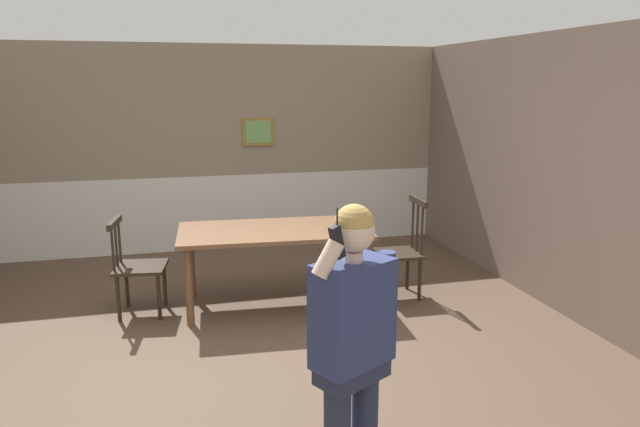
{
  "coord_description": "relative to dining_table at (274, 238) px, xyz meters",
  "views": [
    {
      "loc": [
        -0.54,
        -4.27,
        2.15
      ],
      "look_at": [
        0.34,
        -0.83,
        1.35
      ],
      "focal_mm": 32.83,
      "sensor_mm": 36.0,
      "label": 1
    }
  ],
  "objects": [
    {
      "name": "chair_by_doorway",
      "position": [
        -1.29,
        0.09,
        -0.21
      ],
      "size": [
        0.51,
        0.51,
        0.92
      ],
      "rotation": [
        0.0,
        0.0,
        4.57
      ],
      "color": "#2D2319",
      "rests_on": "ground_plane"
    },
    {
      "name": "room_back_partition",
      "position": [
        -0.39,
        2.23,
        0.58
      ],
      "size": [
        6.1,
        0.17,
        2.63
      ],
      "color": "gray",
      "rests_on": "ground_plane"
    },
    {
      "name": "dining_table",
      "position": [
        0.0,
        0.0,
        0.0
      ],
      "size": [
        1.88,
        1.05,
        0.77
      ],
      "rotation": [
        0.0,
        0.0,
        -0.07
      ],
      "color": "brown",
      "rests_on": "ground_plane"
    },
    {
      "name": "person_figure",
      "position": [
        -0.09,
        -2.81,
        0.22
      ],
      "size": [
        0.51,
        0.39,
        1.59
      ],
      "rotation": [
        0.0,
        0.0,
        3.63
      ],
      "color": "#282E49",
      "rests_on": "ground_plane"
    },
    {
      "name": "room_right_partition",
      "position": [
        2.65,
        -1.15,
        0.63
      ],
      "size": [
        0.13,
        6.73,
        2.63
      ],
      "color": "#756056",
      "rests_on": "ground_plane"
    },
    {
      "name": "ground_plane",
      "position": [
        -0.39,
        -1.14,
        -0.68
      ],
      "size": [
        7.4,
        7.4,
        0.0
      ],
      "primitive_type": "plane",
      "color": "brown"
    },
    {
      "name": "chair_near_window",
      "position": [
        1.3,
        -0.09,
        -0.2
      ],
      "size": [
        0.45,
        0.45,
        1.02
      ],
      "rotation": [
        0.0,
        0.0,
        1.53
      ],
      "color": "#2D2319",
      "rests_on": "ground_plane"
    }
  ]
}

